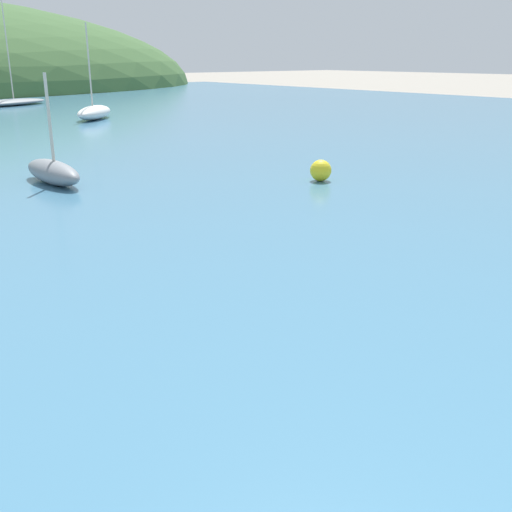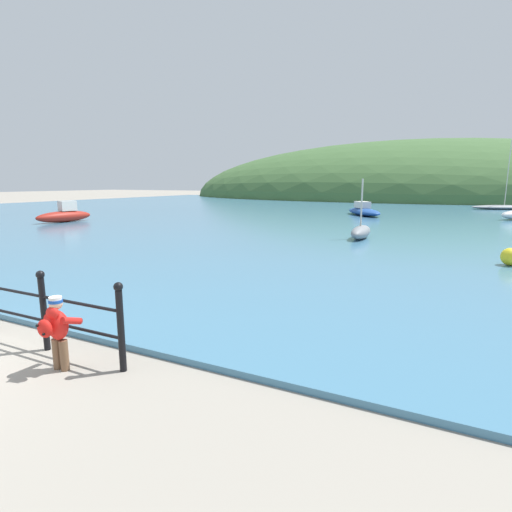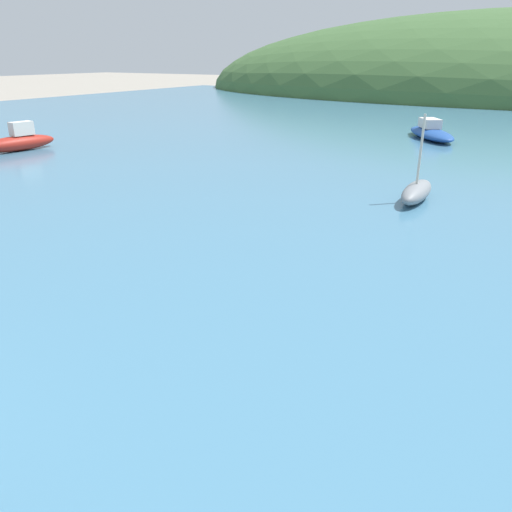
% 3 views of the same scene
% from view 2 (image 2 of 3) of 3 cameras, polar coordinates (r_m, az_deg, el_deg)
% --- Properties ---
extents(water, '(80.00, 60.00, 0.10)m').
position_cam_2_polar(water, '(34.80, 15.95, 6.11)').
color(water, teal).
rests_on(water, ground).
extents(far_hillside, '(75.71, 41.64, 17.70)m').
position_cam_2_polar(far_hillside, '(68.40, 21.36, 7.70)').
color(far_hillside, '#3D6033').
rests_on(far_hillside, ground).
extents(child_in_coat, '(0.40, 0.54, 1.00)m').
position_cam_2_polar(child_in_coat, '(5.88, -26.59, -9.00)').
color(child_in_coat, brown).
rests_on(child_in_coat, ground).
extents(boat_blue_hull, '(5.35, 3.46, 5.97)m').
position_cam_2_polar(boat_blue_hull, '(41.90, 31.62, 6.00)').
color(boat_blue_hull, gray).
rests_on(boat_blue_hull, water).
extents(boat_far_left, '(1.29, 3.54, 1.26)m').
position_cam_2_polar(boat_far_left, '(26.80, -25.67, 5.27)').
color(boat_far_left, maroon).
rests_on(boat_far_left, water).
extents(boat_twin_mast, '(3.77, 4.66, 0.98)m').
position_cam_2_polar(boat_twin_mast, '(30.18, 15.14, 6.24)').
color(boat_twin_mast, '#1E4793').
rests_on(boat_twin_mast, water).
extents(boat_red_dinghy, '(0.75, 2.47, 2.51)m').
position_cam_2_polar(boat_red_dinghy, '(17.60, 14.75, 3.37)').
color(boat_red_dinghy, gray).
rests_on(boat_red_dinghy, water).
extents(mooring_buoy, '(0.51, 0.51, 0.51)m').
position_cam_2_polar(mooring_buoy, '(13.58, 32.57, -0.09)').
color(mooring_buoy, yellow).
rests_on(mooring_buoy, water).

